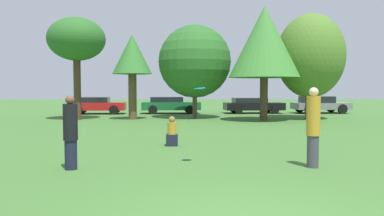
% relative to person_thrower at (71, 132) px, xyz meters
% --- Properties ---
extents(person_thrower, '(0.33, 0.33, 1.74)m').
position_rel_person_thrower_xyz_m(person_thrower, '(0.00, 0.00, 0.00)').
color(person_thrower, '#191E33').
rests_on(person_thrower, ground).
extents(person_catcher, '(0.33, 0.33, 1.93)m').
position_rel_person_thrower_xyz_m(person_catcher, '(5.75, -0.01, 0.10)').
color(person_catcher, '#3F3F47').
rests_on(person_catcher, ground).
extents(frisbee, '(0.28, 0.27, 0.05)m').
position_rel_person_thrower_xyz_m(frisbee, '(3.04, 0.30, 1.03)').
color(frisbee, '#19B2D8').
extents(bystander_sitting, '(0.39, 0.32, 0.98)m').
position_rel_person_thrower_xyz_m(bystander_sitting, '(2.32, 3.55, -0.47)').
color(bystander_sitting, '#191E33').
rests_on(bystander_sitting, ground).
extents(tree_0, '(3.43, 3.43, 6.14)m').
position_rel_person_thrower_xyz_m(tree_0, '(-3.52, 14.13, 3.90)').
color(tree_0, '#473323').
rests_on(tree_0, ground).
extents(tree_1, '(2.41, 2.41, 5.19)m').
position_rel_person_thrower_xyz_m(tree_1, '(-0.23, 14.34, 2.98)').
color(tree_1, brown).
rests_on(tree_1, ground).
extents(tree_2, '(4.63, 4.63, 5.92)m').
position_rel_person_thrower_xyz_m(tree_2, '(3.63, 15.26, 2.73)').
color(tree_2, brown).
rests_on(tree_2, ground).
extents(tree_3, '(4.17, 4.17, 6.70)m').
position_rel_person_thrower_xyz_m(tree_3, '(7.59, 13.11, 3.71)').
color(tree_3, '#473323').
rests_on(tree_3, ground).
extents(tree_4, '(4.12, 4.12, 6.45)m').
position_rel_person_thrower_xyz_m(tree_4, '(10.67, 14.07, 2.99)').
color(tree_4, brown).
rests_on(tree_4, ground).
extents(parked_car_red, '(4.17, 2.06, 1.25)m').
position_rel_person_thrower_xyz_m(parked_car_red, '(-3.47, 19.35, -0.21)').
color(parked_car_red, red).
rests_on(parked_car_red, ground).
extents(parked_car_green, '(4.48, 2.02, 1.25)m').
position_rel_person_thrower_xyz_m(parked_car_green, '(1.96, 19.68, -0.21)').
color(parked_car_green, '#196633').
rests_on(parked_car_green, ground).
extents(parked_car_black, '(4.53, 2.21, 1.17)m').
position_rel_person_thrower_xyz_m(parked_car_black, '(8.27, 19.69, -0.25)').
color(parked_car_black, black).
rests_on(parked_car_black, ground).
extents(parked_car_grey, '(4.22, 2.21, 1.29)m').
position_rel_person_thrower_xyz_m(parked_car_grey, '(13.35, 19.46, -0.18)').
color(parked_car_grey, slate).
rests_on(parked_car_grey, ground).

